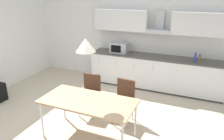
# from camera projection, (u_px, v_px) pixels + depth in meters

# --- Properties ---
(ground_plane) EXTENTS (8.55, 8.32, 0.02)m
(ground_plane) POSITION_uv_depth(u_px,v_px,m) (79.00, 128.00, 4.31)
(ground_plane) COLOR beige
(wall_back) EXTENTS (6.84, 0.10, 2.68)m
(wall_back) POSITION_uv_depth(u_px,v_px,m) (127.00, 35.00, 6.29)
(wall_back) COLOR white
(wall_back) RESTS_ON ground_plane
(kitchen_counter) EXTENTS (3.59, 0.67, 0.90)m
(kitchen_counter) POSITION_uv_depth(u_px,v_px,m) (155.00, 72.00, 5.93)
(kitchen_counter) COLOR #333333
(kitchen_counter) RESTS_ON ground_plane
(backsplash_tile) EXTENTS (3.57, 0.02, 0.55)m
(backsplash_tile) POSITION_uv_depth(u_px,v_px,m) (159.00, 44.00, 5.95)
(backsplash_tile) COLOR silver
(backsplash_tile) RESTS_ON kitchen_counter
(upper_wall_cabinets) EXTENTS (3.57, 0.40, 0.56)m
(upper_wall_cabinets) POSITION_uv_depth(u_px,v_px,m) (160.00, 22.00, 5.61)
(upper_wall_cabinets) COLOR silver
(microwave) EXTENTS (0.48, 0.35, 0.28)m
(microwave) POSITION_uv_depth(u_px,v_px,m) (119.00, 48.00, 6.11)
(microwave) COLOR #ADADB2
(microwave) RESTS_ON kitchen_counter
(bottle_blue) EXTENTS (0.06, 0.06, 0.24)m
(bottle_blue) POSITION_uv_depth(u_px,v_px,m) (195.00, 57.00, 5.34)
(bottle_blue) COLOR blue
(bottle_blue) RESTS_ON kitchen_counter
(bottle_brown) EXTENTS (0.06, 0.06, 0.19)m
(bottle_brown) POSITION_uv_depth(u_px,v_px,m) (200.00, 58.00, 5.34)
(bottle_brown) COLOR brown
(bottle_brown) RESTS_ON kitchen_counter
(dining_table) EXTENTS (1.66, 0.80, 0.75)m
(dining_table) POSITION_uv_depth(u_px,v_px,m) (88.00, 103.00, 3.81)
(dining_table) COLOR tan
(dining_table) RESTS_ON ground_plane
(chair_far_right) EXTENTS (0.43, 0.43, 0.87)m
(chair_far_right) POSITION_uv_depth(u_px,v_px,m) (124.00, 97.00, 4.40)
(chair_far_right) COLOR #4C2D1E
(chair_far_right) RESTS_ON ground_plane
(chair_far_left) EXTENTS (0.43, 0.43, 0.87)m
(chair_far_left) POSITION_uv_depth(u_px,v_px,m) (91.00, 90.00, 4.68)
(chair_far_left) COLOR #4C2D1E
(chair_far_left) RESTS_ON ground_plane
(pendant_lamp) EXTENTS (0.32, 0.32, 0.22)m
(pendant_lamp) POSITION_uv_depth(u_px,v_px,m) (86.00, 45.00, 3.46)
(pendant_lamp) COLOR silver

